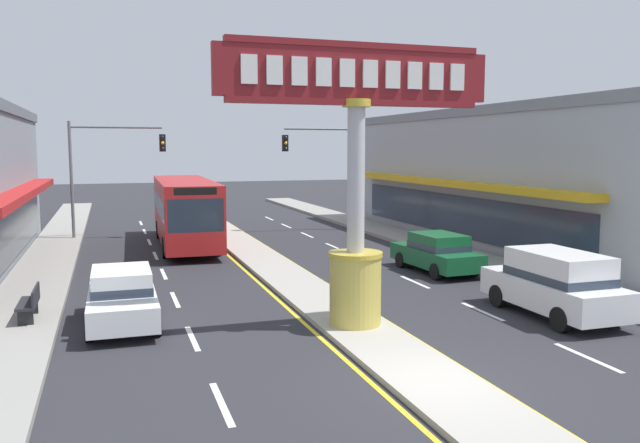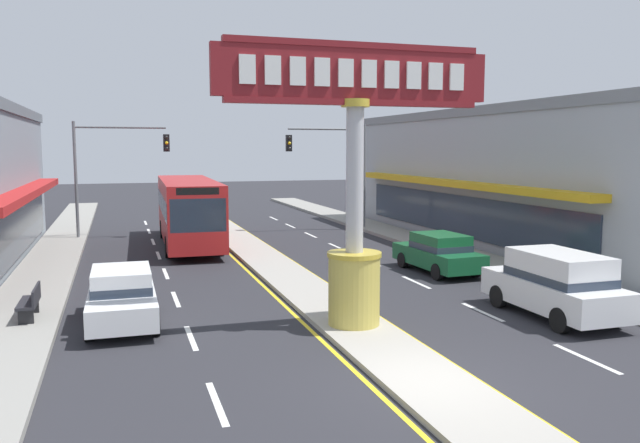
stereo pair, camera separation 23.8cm
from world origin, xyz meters
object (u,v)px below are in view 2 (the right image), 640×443
(storefront_right, at_px, (526,176))
(traffic_light_right_side, at_px, (336,158))
(suv_mid_left_lane, at_px, (556,284))
(sedan_far_right_lane, at_px, (439,252))
(street_bench, at_px, (31,301))
(district_sign, at_px, (355,190))
(sedan_near_left_lane, at_px, (122,296))
(bus_near_right_lane, at_px, (188,208))
(traffic_light_left_side, at_px, (111,159))

(storefront_right, xyz_separation_m, traffic_light_right_side, (-8.11, 6.67, 0.85))
(storefront_right, xyz_separation_m, suv_mid_left_lane, (-8.40, -13.31, -2.41))
(traffic_light_right_side, bearing_deg, suv_mid_left_lane, -90.82)
(sedan_far_right_lane, xyz_separation_m, suv_mid_left_lane, (-0.00, -6.96, 0.20))
(street_bench, bearing_deg, district_sign, -20.53)
(traffic_light_right_side, distance_m, suv_mid_left_lane, 20.25)
(district_sign, relative_size, storefront_right, 0.29)
(sedan_near_left_lane, height_order, street_bench, sedan_near_left_lane)
(traffic_light_right_side, bearing_deg, district_sign, -107.75)
(bus_near_right_lane, relative_size, suv_mid_left_lane, 2.45)
(sedan_near_left_lane, xyz_separation_m, street_bench, (-2.38, 0.69, -0.14))
(bus_near_right_lane, bearing_deg, sedan_near_left_lane, -103.29)
(district_sign, relative_size, bus_near_right_lane, 0.66)
(sedan_far_right_lane, height_order, sedan_near_left_lane, same)
(district_sign, bearing_deg, suv_mid_left_lane, -6.13)
(traffic_light_left_side, height_order, sedan_near_left_lane, traffic_light_left_side)
(street_bench, bearing_deg, traffic_light_left_side, 82.79)
(storefront_right, distance_m, street_bench, 24.69)
(district_sign, relative_size, sedan_near_left_lane, 1.72)
(district_sign, bearing_deg, storefront_right, 41.55)
(traffic_light_left_side, distance_m, street_bench, 17.11)
(district_sign, height_order, suv_mid_left_lane, district_sign)
(traffic_light_right_side, distance_m, sedan_near_left_lane, 21.10)
(district_sign, height_order, street_bench, district_sign)
(district_sign, xyz_separation_m, traffic_light_right_side, (6.19, 19.35, 0.52))
(storefront_right, xyz_separation_m, bus_near_right_lane, (-16.91, 3.70, -1.53))
(bus_near_right_lane, xyz_separation_m, sedan_near_left_lane, (-3.30, -13.96, -1.08))
(district_sign, height_order, traffic_light_left_side, district_sign)
(traffic_light_left_side, xyz_separation_m, sedan_far_right_lane, (12.10, -13.38, -3.46))
(district_sign, height_order, traffic_light_right_side, district_sign)
(storefront_right, bearing_deg, bus_near_right_lane, 167.66)
(traffic_light_left_side, relative_size, bus_near_right_lane, 0.55)
(sedan_far_right_lane, bearing_deg, storefront_right, 37.11)
(traffic_light_left_side, distance_m, sedan_near_left_lane, 17.64)
(traffic_light_left_side, height_order, sedan_far_right_lane, traffic_light_left_side)
(traffic_light_right_side, xyz_separation_m, sedan_near_left_lane, (-12.10, -16.94, -3.46))
(sedan_far_right_lane, bearing_deg, sedan_near_left_lane, -161.68)
(traffic_light_left_side, bearing_deg, traffic_light_right_side, -1.64)
(storefront_right, relative_size, street_bench, 15.79)
(sedan_near_left_lane, height_order, suv_mid_left_lane, suv_mid_left_lane)
(district_sign, xyz_separation_m, sedan_near_left_lane, (-5.91, 2.41, -2.94))
(suv_mid_left_lane, bearing_deg, storefront_right, 57.76)
(traffic_light_left_side, bearing_deg, street_bench, -97.21)
(storefront_right, height_order, bus_near_right_lane, storefront_right)
(storefront_right, height_order, street_bench, storefront_right)
(bus_near_right_lane, height_order, sedan_near_left_lane, bus_near_right_lane)
(storefront_right, distance_m, suv_mid_left_lane, 15.92)
(traffic_light_right_side, relative_size, sedan_near_left_lane, 1.44)
(district_sign, bearing_deg, bus_near_right_lane, 99.05)
(traffic_light_right_side, xyz_separation_m, suv_mid_left_lane, (-0.29, -19.98, -3.26))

